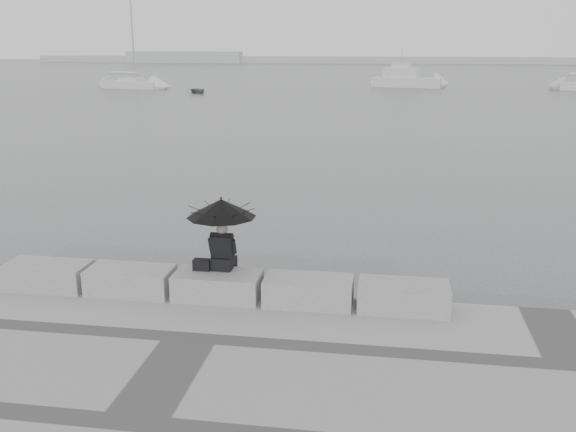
% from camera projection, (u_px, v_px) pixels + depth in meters
% --- Properties ---
extents(ground, '(360.00, 360.00, 0.00)m').
position_uv_depth(ground, '(225.00, 313.00, 12.52)').
color(ground, '#4A4D4F').
rests_on(ground, ground).
extents(stone_block_far_left, '(1.60, 0.80, 0.50)m').
position_uv_depth(stone_block_far_left, '(48.00, 276.00, 12.41)').
color(stone_block_far_left, slate).
rests_on(stone_block_far_left, promenade).
extents(stone_block_left, '(1.60, 0.80, 0.50)m').
position_uv_depth(stone_block_left, '(131.00, 281.00, 12.16)').
color(stone_block_left, slate).
rests_on(stone_block_left, promenade).
extents(stone_block_centre, '(1.60, 0.80, 0.50)m').
position_uv_depth(stone_block_centre, '(218.00, 286.00, 11.90)').
color(stone_block_centre, slate).
rests_on(stone_block_centre, promenade).
extents(stone_block_right, '(1.60, 0.80, 0.50)m').
position_uv_depth(stone_block_right, '(308.00, 291.00, 11.64)').
color(stone_block_right, slate).
rests_on(stone_block_right, promenade).
extents(stone_block_far_right, '(1.60, 0.80, 0.50)m').
position_uv_depth(stone_block_far_right, '(403.00, 297.00, 11.38)').
color(stone_block_far_right, slate).
rests_on(stone_block_far_right, promenade).
extents(seated_person, '(1.29, 1.29, 1.39)m').
position_uv_depth(seated_person, '(221.00, 216.00, 11.79)').
color(seated_person, black).
rests_on(seated_person, stone_block_centre).
extents(bag, '(0.32, 0.18, 0.21)m').
position_uv_depth(bag, '(202.00, 265.00, 11.98)').
color(bag, black).
rests_on(bag, stone_block_centre).
extents(distant_landmass, '(180.00, 8.00, 2.80)m').
position_uv_depth(distant_landmass, '(348.00, 60.00, 160.78)').
color(distant_landmass, '#A4A7AA').
rests_on(distant_landmass, ground).
extents(sailboat_left, '(7.55, 4.02, 12.90)m').
position_uv_depth(sailboat_left, '(132.00, 84.00, 73.33)').
color(sailboat_left, silver).
rests_on(sailboat_left, ground).
extents(motor_cruiser, '(8.48, 4.57, 4.50)m').
position_uv_depth(motor_cruiser, '(408.00, 79.00, 75.38)').
color(motor_cruiser, silver).
rests_on(motor_cruiser, ground).
extents(dinghy, '(3.14, 2.73, 0.50)m').
position_uv_depth(dinghy, '(198.00, 90.00, 66.94)').
color(dinghy, slate).
rests_on(dinghy, ground).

